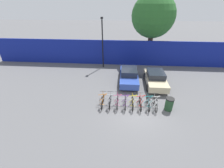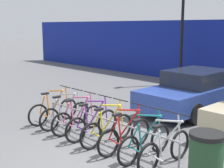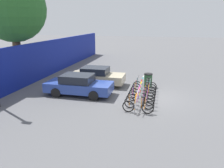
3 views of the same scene
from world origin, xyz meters
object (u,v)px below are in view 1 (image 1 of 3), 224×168
object	(u,v)px
bicycle_silver	(110,102)
car_blue	(129,75)
car_beige	(155,78)
bicycle_teal	(148,103)
bicycle_white	(155,104)
bicycle_red	(140,103)
trash_bin	(169,104)
bicycle_orange	(103,101)
lamp_post	(103,41)
bike_rack	(129,100)
bicycle_pink	(117,102)
bicycle_purple	(125,102)
bicycle_yellow	(133,103)
tree_behind_hoarding	(153,16)

from	to	relation	value
bicycle_silver	car_blue	distance (m)	4.53
car_beige	car_blue	bearing A→B (deg)	170.23
bicycle_teal	bicycle_white	distance (m)	0.53
bicycle_white	car_blue	xyz separation A→B (m)	(-1.96, 4.24, 0.31)
bicycle_white	bicycle_teal	bearing A→B (deg)	-176.78
bicycle_red	trash_bin	size ratio (longest dim) A/B	1.66
bicycle_orange	lamp_post	world-z (taller)	lamp_post
bicycle_teal	lamp_post	bearing A→B (deg)	120.22
bicycle_orange	lamp_post	distance (m)	8.54
bicycle_orange	bicycle_teal	xyz separation A→B (m)	(3.59, 0.00, 0.00)
trash_bin	bike_rack	bearing A→B (deg)	174.09
car_blue	bicycle_pink	bearing A→B (deg)	-102.98
bicycle_pink	bicycle_purple	distance (m)	0.61
bicycle_yellow	bicycle_red	distance (m)	0.60
bicycle_white	lamp_post	distance (m)	9.89
bicycle_red	lamp_post	xyz separation A→B (m)	(-3.95, 7.97, 2.90)
bicycle_pink	tree_behind_hoarding	world-z (taller)	tree_behind_hoarding
bike_rack	trash_bin	world-z (taller)	trash_bin
bike_rack	car_beige	distance (m)	4.54
bike_rack	bicycle_silver	world-z (taller)	bicycle_silver
trash_bin	tree_behind_hoarding	xyz separation A→B (m)	(-0.11, 10.94, 5.24)
car_beige	tree_behind_hoarding	bearing A→B (deg)	87.84
bicycle_red	bicycle_white	world-z (taller)	same
car_beige	bicycle_orange	bearing A→B (deg)	-141.44
car_beige	tree_behind_hoarding	distance (m)	8.63
bicycle_white	tree_behind_hoarding	xyz separation A→B (m)	(0.90, 10.77, 5.38)
bike_rack	lamp_post	distance (m)	8.84
car_beige	tree_behind_hoarding	xyz separation A→B (m)	(0.26, 6.98, 5.06)
bicycle_pink	bicycle_red	distance (m)	1.79
bicycle_orange	bicycle_teal	world-z (taller)	same
bike_rack	bicycle_silver	size ratio (longest dim) A/B	2.73
trash_bin	bicycle_purple	bearing A→B (deg)	177.10
bicycle_silver	bicycle_red	distance (m)	2.38
bicycle_red	bicycle_pink	bearing A→B (deg)	177.89
bicycle_pink	bicycle_yellow	distance (m)	1.19
bicycle_purple	bicycle_yellow	world-z (taller)	same
bicycle_teal	bicycle_yellow	bearing A→B (deg)	-179.53
bicycle_pink	bicycle_white	size ratio (longest dim) A/B	1.00
lamp_post	bicycle_teal	bearing A→B (deg)	-60.25
bicycle_teal	bicycle_white	bearing A→B (deg)	0.47
bike_rack	tree_behind_hoarding	xyz separation A→B (m)	(2.96, 10.62, 5.26)
bicycle_purple	trash_bin	distance (m)	3.34
bike_rack	bicycle_orange	world-z (taller)	bicycle_orange
bicycle_yellow	tree_behind_hoarding	world-z (taller)	tree_behind_hoarding
bicycle_red	tree_behind_hoarding	size ratio (longest dim) A/B	0.20
bicycle_pink	car_beige	xyz separation A→B (m)	(3.57, 3.79, 0.31)
car_beige	bicycle_white	bearing A→B (deg)	-99.57
bicycle_silver	car_beige	xyz separation A→B (m)	(4.15, 3.79, 0.31)
car_blue	car_beige	distance (m)	2.63
bicycle_white	bicycle_pink	bearing A→B (deg)	-176.78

